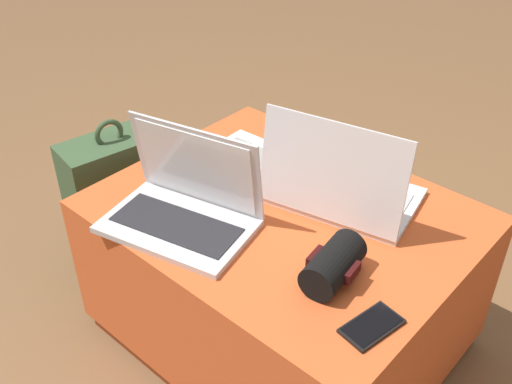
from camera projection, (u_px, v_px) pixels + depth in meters
name	position (u px, v px, depth m)	size (l,w,h in m)	color
ground_plane	(280.00, 333.00, 1.82)	(14.00, 14.00, 0.00)	brown
ottoman	(282.00, 276.00, 1.68)	(0.93, 0.74, 0.47)	maroon
laptop_near	(184.00, 205.00, 1.48)	(0.41, 0.31, 0.24)	silver
laptop_far	(340.00, 187.00, 1.53)	(0.42, 0.33, 0.27)	silver
cell_phone	(372.00, 326.00, 1.22)	(0.09, 0.14, 0.01)	black
backpack	(120.00, 206.00, 1.95)	(0.25, 0.34, 0.56)	#385133
paper_sheet	(235.00, 160.00, 1.74)	(0.22, 0.30, 0.00)	silver
wrist_brace	(333.00, 265.00, 1.31)	(0.11, 0.17, 0.09)	black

